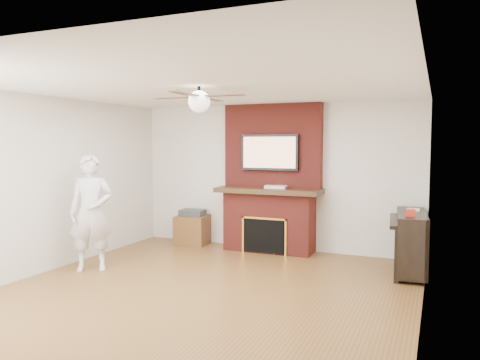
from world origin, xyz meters
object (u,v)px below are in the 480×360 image
at_px(fireplace, 270,193).
at_px(side_table, 193,228).
at_px(person, 91,213).
at_px(piano, 411,241).

height_order(fireplace, side_table, fireplace).
height_order(fireplace, person, fireplace).
xyz_separation_m(side_table, piano, (3.76, -0.48, 0.17)).
distance_m(person, side_table, 2.25).
height_order(person, side_table, person).
bearing_deg(person, piano, -12.49).
relative_size(fireplace, side_table, 3.97).
relative_size(fireplace, piano, 1.86).
relative_size(side_table, piano, 0.47).
bearing_deg(fireplace, person, -131.59).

